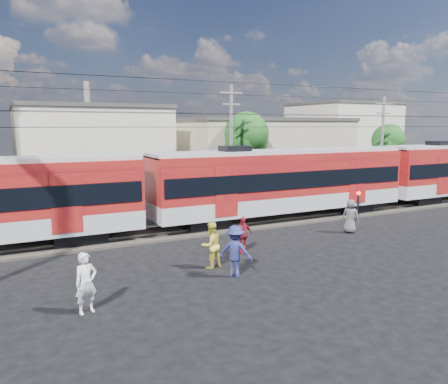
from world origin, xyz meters
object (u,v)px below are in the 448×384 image
Objects in this scene: pedestrian_c at (235,251)px; crossing_signal at (358,200)px; pedestrian_a at (86,283)px; car_silver at (427,182)px; commuter_train at (285,180)px.

crossing_signal is at bearing -112.05° from pedestrian_c.
pedestrian_a is at bearing 50.56° from pedestrian_c.
crossing_signal is at bearing 124.16° from car_silver.
pedestrian_c is at bearing 124.22° from car_silver.
car_silver is 16.66m from crossing_signal.
commuter_train reaches higher than pedestrian_c.
pedestrian_a is at bearing 121.47° from car_silver.
commuter_train is 25.91× the size of pedestrian_c.
car_silver is at bearing 14.91° from commuter_train.
pedestrian_c reaches higher than pedestrian_a.
crossing_signal is at bearing -30.62° from commuter_train.
crossing_signal is (3.69, -2.19, -1.15)m from commuter_train.
pedestrian_a is 0.50× the size of car_silver.
crossing_signal reaches higher than car_silver.
commuter_train reaches higher than car_silver.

